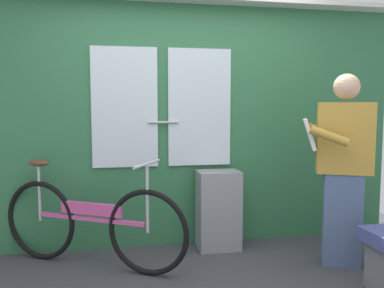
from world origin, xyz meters
name	(u,v)px	position (x,y,z in m)	size (l,w,h in m)	color
train_door_wall	(182,119)	(-0.01, 1.16, 1.21)	(4.23, 0.28, 2.32)	#2D6B42
bicycle_near_door	(90,223)	(-0.85, 0.72, 0.37)	(1.52, 0.90, 0.90)	black
passenger_reading_newspaper	(342,166)	(1.21, 0.38, 0.84)	(0.62, 0.55, 1.60)	slate
trash_bin_by_wall	(218,210)	(0.30, 0.95, 0.37)	(0.39, 0.28, 0.74)	gray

